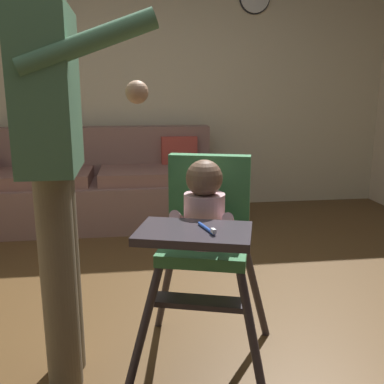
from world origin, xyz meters
The scene contains 5 objects.
ground centered at (0.00, 0.00, -0.05)m, with size 6.37×6.67×0.10m, color brown.
wall_far centered at (0.00, 2.57, 1.28)m, with size 5.57×0.06×2.55m, color beige.
couch centered at (-0.58, 2.05, 0.33)m, with size 2.18×0.86×0.86m.
high_chair centered at (0.04, -0.23, 0.65)m, with size 0.74×0.83×0.94m.
adult_standing centered at (-0.55, -0.24, 0.96)m, with size 0.51×0.49×1.68m.
Camera 1 is at (-0.24, -1.96, 1.21)m, focal length 40.78 mm.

